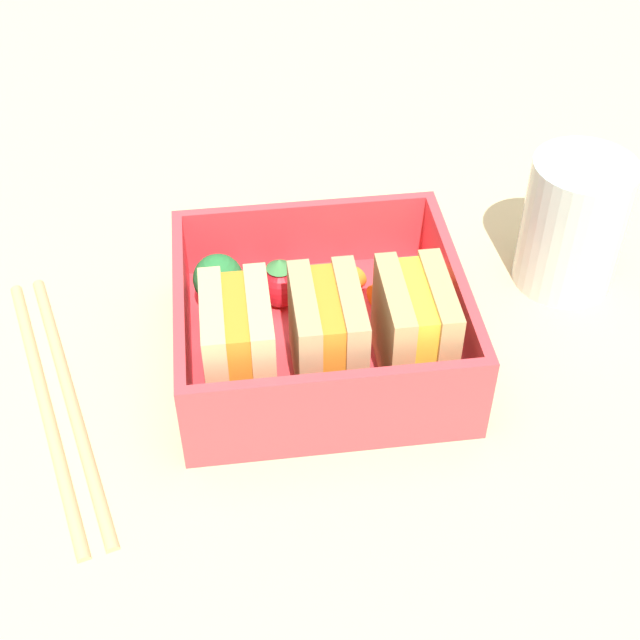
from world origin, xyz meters
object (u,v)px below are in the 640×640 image
(sandwich_center_left, at_px, (327,337))
(broccoli_floret, at_px, (219,282))
(sandwich_left, at_px, (414,329))
(chopstick_pair, at_px, (57,398))
(sandwich_center, at_px, (238,345))
(carrot_stick_left, at_px, (338,292))
(strawberry_far_left, at_px, (280,284))
(carrot_stick_far_left, at_px, (403,286))
(drinking_glass, at_px, (573,224))

(sandwich_center_left, xyz_separation_m, broccoli_floret, (0.05, -0.06, -0.00))
(sandwich_left, height_order, sandwich_center_left, same)
(chopstick_pair, bearing_deg, sandwich_center_left, 176.06)
(sandwich_center, height_order, carrot_stick_left, sandwich_center)
(sandwich_center_left, relative_size, strawberry_far_left, 1.85)
(sandwich_center_left, height_order, carrot_stick_far_left, sandwich_center_left)
(sandwich_center, bearing_deg, sandwich_left, 180.00)
(sandwich_center, distance_m, chopstick_pair, 0.11)
(chopstick_pair, bearing_deg, carrot_stick_left, -162.84)
(strawberry_far_left, distance_m, chopstick_pair, 0.14)
(carrot_stick_far_left, bearing_deg, carrot_stick_left, -0.45)
(carrot_stick_left, relative_size, chopstick_pair, 0.18)
(carrot_stick_far_left, bearing_deg, strawberry_far_left, -2.68)
(carrot_stick_left, bearing_deg, carrot_stick_far_left, 179.55)
(sandwich_left, height_order, carrot_stick_far_left, sandwich_left)
(carrot_stick_left, relative_size, strawberry_far_left, 1.18)
(sandwich_center, distance_m, strawberry_far_left, 0.07)
(broccoli_floret, bearing_deg, strawberry_far_left, -169.81)
(carrot_stick_left, distance_m, broccoli_floret, 0.07)
(sandwich_center, bearing_deg, carrot_stick_left, -135.57)
(broccoli_floret, bearing_deg, carrot_stick_far_left, -178.43)
(broccoli_floret, relative_size, chopstick_pair, 0.20)
(carrot_stick_far_left, relative_size, carrot_stick_left, 1.12)
(broccoli_floret, bearing_deg, drinking_glass, -174.65)
(sandwich_center, bearing_deg, drinking_glass, -159.54)
(drinking_glass, bearing_deg, sandwich_center, 20.46)
(drinking_glass, bearing_deg, sandwich_center_left, 25.70)
(sandwich_center, xyz_separation_m, strawberry_far_left, (-0.03, -0.06, -0.02))
(sandwich_center, bearing_deg, strawberry_far_left, -113.42)
(strawberry_far_left, height_order, drinking_glass, drinking_glass)
(strawberry_far_left, xyz_separation_m, chopstick_pair, (0.13, 0.05, -0.02))
(chopstick_pair, relative_size, drinking_glass, 2.45)
(sandwich_center_left, distance_m, carrot_stick_far_left, 0.08)
(sandwich_center_left, bearing_deg, sandwich_left, 180.00)
(drinking_glass, bearing_deg, carrot_stick_left, 6.61)
(strawberry_far_left, relative_size, chopstick_pair, 0.16)
(sandwich_left, bearing_deg, carrot_stick_far_left, -97.00)
(carrot_stick_far_left, bearing_deg, sandwich_center_left, 48.08)
(broccoli_floret, height_order, chopstick_pair, broccoli_floret)
(sandwich_center, xyz_separation_m, carrot_stick_left, (-0.06, -0.06, -0.02))
(carrot_stick_left, bearing_deg, sandwich_left, 117.58)
(sandwich_center_left, distance_m, carrot_stick_left, 0.07)
(strawberry_far_left, height_order, chopstick_pair, strawberry_far_left)
(sandwich_center, relative_size, drinking_glass, 0.71)
(carrot_stick_far_left, distance_m, carrot_stick_left, 0.04)
(sandwich_center_left, xyz_separation_m, carrot_stick_far_left, (-0.05, -0.06, -0.02))
(sandwich_center_left, xyz_separation_m, strawberry_far_left, (0.02, -0.06, -0.02))
(broccoli_floret, bearing_deg, sandwich_left, 150.56)
(drinking_glass, bearing_deg, sandwich_left, 34.14)
(sandwich_center_left, xyz_separation_m, carrot_stick_left, (-0.02, -0.06, -0.02))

